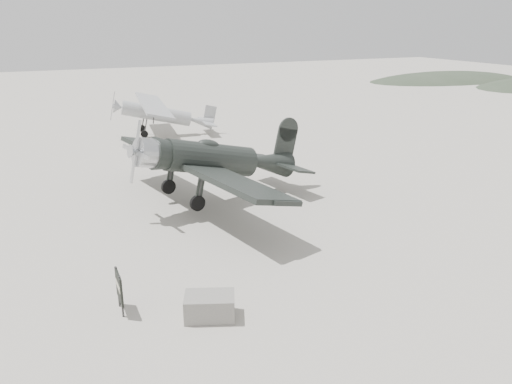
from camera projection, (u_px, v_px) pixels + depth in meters
ground at (245, 231)px, 21.16m from camera, size 160.00×160.00×0.00m
hill_northeast at (447, 80)px, 75.00m from camera, size 32.00×16.00×5.20m
lowwing_monoplane at (217, 160)px, 23.79m from camera, size 9.21×12.77×4.10m
highwing_monoplane at (161, 111)px, 37.81m from camera, size 7.83×11.00×3.11m
equipment_block at (210, 306)px, 14.90m from camera, size 1.72×1.41×0.74m
sign_board at (119, 288)px, 15.06m from camera, size 0.07×0.95×1.37m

